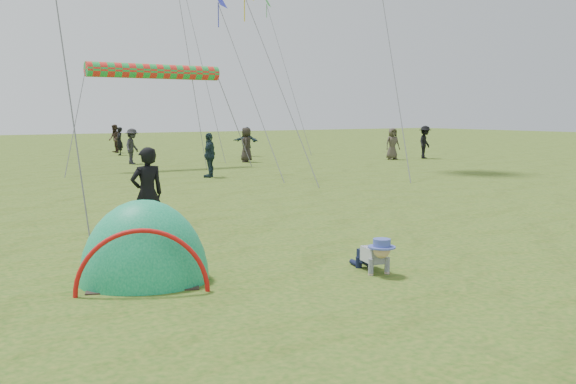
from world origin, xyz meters
TOP-DOWN VIEW (x-y plane):
  - ground at (0.00, 0.00)m, footprint 140.00×140.00m
  - crawling_toddler at (0.83, 0.54)m, footprint 0.69×0.86m
  - popup_tent at (-2.37, 1.95)m, footprint 2.33×2.16m
  - standing_adult at (-1.21, 4.90)m, footprint 0.68×0.46m
  - crowd_person_0 at (6.32, 29.73)m, footprint 0.52×0.67m
  - crowd_person_1 at (6.83, 32.19)m, footprint 0.68×0.86m
  - crowd_person_2 at (5.14, 15.31)m, footprint 1.00×1.00m
  - crowd_person_3 at (4.80, 23.14)m, footprint 1.21×1.25m
  - crowd_person_4 at (10.05, 21.28)m, footprint 0.89×1.01m
  - crowd_person_9 at (19.39, 18.25)m, footprint 1.32×1.12m
  - crowd_person_10 at (17.41, 18.64)m, footprint 0.90×0.68m
  - crowd_person_11 at (12.14, 25.02)m, footprint 1.24×1.58m
  - rainbow_tube_kite at (4.91, 20.21)m, footprint 6.00×0.64m
  - diamond_kite_9 at (15.63, 28.58)m, footprint 0.87×0.87m

SIDE VIEW (x-z plane):
  - ground at x=0.00m, z-range 0.00..0.00m
  - popup_tent at x=-2.37m, z-range -1.22..1.22m
  - crawling_toddler at x=0.83m, z-range 0.00..0.58m
  - crowd_person_0 at x=6.32m, z-range 0.00..1.64m
  - crowd_person_10 at x=17.41m, z-range 0.00..1.67m
  - crowd_person_11 at x=12.14m, z-range 0.00..1.68m
  - crowd_person_2 at x=5.14m, z-range 0.00..1.70m
  - crowd_person_3 at x=4.80m, z-range 0.00..1.71m
  - crowd_person_4 at x=10.05m, z-range 0.00..1.74m
  - crowd_person_1 at x=6.83m, z-range 0.00..1.75m
  - crowd_person_9 at x=19.39m, z-range 0.00..1.77m
  - standing_adult at x=-1.21m, z-range 0.00..1.81m
  - rainbow_tube_kite at x=4.91m, z-range 3.94..4.58m
  - diamond_kite_9 at x=15.63m, z-range 9.08..9.79m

